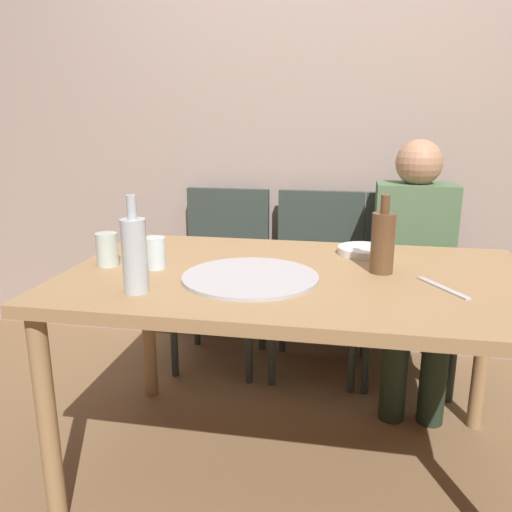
% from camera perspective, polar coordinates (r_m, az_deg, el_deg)
% --- Properties ---
extents(ground_plane, '(8.00, 8.00, 0.00)m').
position_cam_1_polar(ground_plane, '(2.08, 4.17, -22.24)').
color(ground_plane, brown).
extents(back_wall, '(6.00, 0.10, 2.60)m').
position_cam_1_polar(back_wall, '(2.79, 7.49, 15.77)').
color(back_wall, gray).
rests_on(back_wall, ground_plane).
extents(dining_table, '(1.56, 0.92, 0.76)m').
position_cam_1_polar(dining_table, '(1.76, 4.60, -4.29)').
color(dining_table, '#99754C').
rests_on(dining_table, ground_plane).
extents(pizza_tray, '(0.44, 0.44, 0.01)m').
position_cam_1_polar(pizza_tray, '(1.66, -0.64, -2.35)').
color(pizza_tray, '#ADADB2').
rests_on(pizza_tray, dining_table).
extents(wine_bottle, '(0.07, 0.07, 0.29)m').
position_cam_1_polar(wine_bottle, '(1.55, -13.32, 0.21)').
color(wine_bottle, '#B2BCC1').
rests_on(wine_bottle, dining_table).
extents(beer_bottle, '(0.08, 0.08, 0.26)m').
position_cam_1_polar(beer_bottle, '(1.75, 13.89, 1.56)').
color(beer_bottle, brown).
rests_on(beer_bottle, dining_table).
extents(tumbler_near, '(0.08, 0.08, 0.12)m').
position_cam_1_polar(tumbler_near, '(1.87, -16.19, 0.71)').
color(tumbler_near, '#B7C6BC').
rests_on(tumbler_near, dining_table).
extents(tumbler_far, '(0.08, 0.08, 0.11)m').
position_cam_1_polar(tumbler_far, '(1.80, -11.16, 0.35)').
color(tumbler_far, silver).
rests_on(tumbler_far, dining_table).
extents(plate_stack, '(0.19, 0.19, 0.03)m').
position_cam_1_polar(plate_stack, '(2.00, 11.81, 0.61)').
color(plate_stack, white).
rests_on(plate_stack, dining_table).
extents(table_knife, '(0.13, 0.20, 0.01)m').
position_cam_1_polar(table_knife, '(1.67, 19.99, -3.33)').
color(table_knife, '#B7B7BC').
rests_on(table_knife, dining_table).
extents(chair_left, '(0.44, 0.44, 0.90)m').
position_cam_1_polar(chair_left, '(2.70, -3.64, -1.03)').
color(chair_left, '#2D3833').
rests_on(chair_left, ground_plane).
extents(chair_middle, '(0.44, 0.44, 0.90)m').
position_cam_1_polar(chair_middle, '(2.62, 6.86, -1.57)').
color(chair_middle, '#2D3833').
rests_on(chair_middle, ground_plane).
extents(chair_right, '(0.44, 0.44, 0.90)m').
position_cam_1_polar(chair_right, '(2.64, 16.55, -2.03)').
color(chair_right, '#2D3833').
rests_on(chair_right, ground_plane).
extents(guest_in_sweater, '(0.36, 0.56, 1.17)m').
position_cam_1_polar(guest_in_sweater, '(2.46, 17.10, -0.20)').
color(guest_in_sweater, '#4C6B47').
rests_on(guest_in_sweater, ground_plane).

